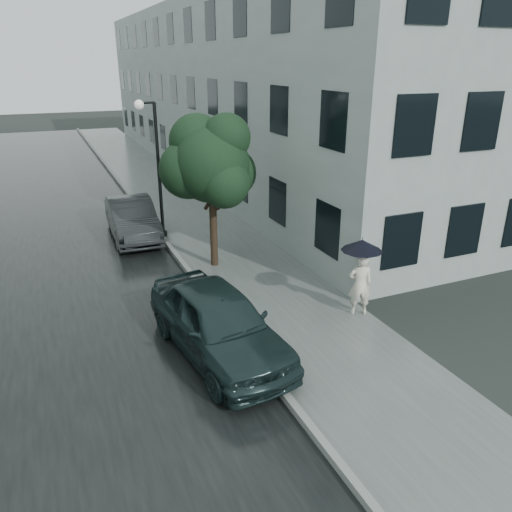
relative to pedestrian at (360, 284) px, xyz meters
name	(u,v)px	position (x,y,z in m)	size (l,w,h in m)	color
ground	(319,346)	(-1.70, -0.97, -0.83)	(120.00, 120.00, 0.00)	black
sidewalk	(185,210)	(-1.45, 11.03, -0.82)	(3.50, 60.00, 0.01)	slate
kerb_near	(143,213)	(-3.27, 11.03, -0.75)	(0.15, 60.00, 0.15)	slate
asphalt_road	(55,225)	(-6.78, 11.03, -0.82)	(6.85, 60.00, 0.00)	black
building_near	(233,90)	(3.77, 18.53, 3.67)	(7.02, 36.00, 9.00)	#919E9B
pedestrian	(360,284)	(0.00, 0.00, 0.00)	(0.60, 0.39, 1.64)	silver
umbrella	(362,245)	(-0.05, -0.01, 1.07)	(1.31, 1.31, 1.15)	black
street_tree	(210,163)	(-2.30, 4.70, 2.41)	(2.99, 2.71, 4.70)	#332619
lamp_post	(154,161)	(-3.28, 7.99, 1.97)	(0.83, 0.43, 4.87)	black
car_near	(218,322)	(-3.90, -0.33, -0.05)	(1.83, 4.54, 1.55)	#172828
car_far	(132,219)	(-4.17, 8.31, -0.11)	(1.51, 4.32, 1.42)	#232728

